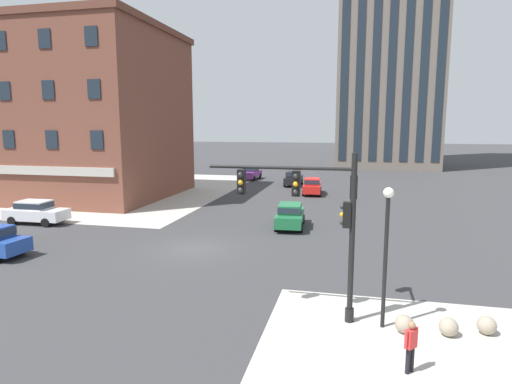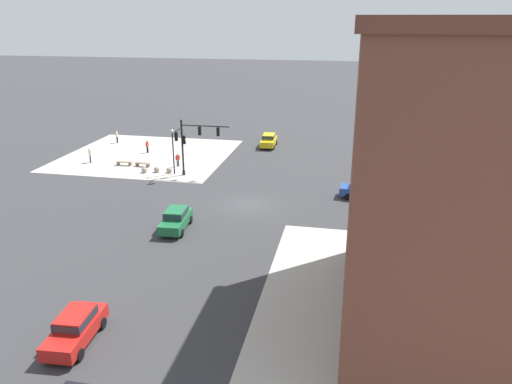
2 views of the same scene
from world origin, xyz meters
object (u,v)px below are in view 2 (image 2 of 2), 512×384
object	(u,v)px
bollard_sphere_curb_a	(169,170)
pedestrian_at_curb	(147,146)
bench_mid_block	(124,163)
car_main_southbound_far	(363,189)
pedestrian_near_bench	(117,136)
pedestrian_with_bag	(178,159)
bollard_sphere_curb_b	(157,170)
car_main_northbound_near	(404,222)
car_cross_westbound	(176,219)
car_main_northbound_far	(269,140)
traffic_signal_main	(190,141)
bench_near_signal	(143,164)
pedestrian_walking_east	(90,154)
street_lamp_corner_near	(173,146)
car_parked_curb	(76,327)
bollard_sphere_curb_c	(144,170)

from	to	relation	value
bollard_sphere_curb_a	pedestrian_at_curb	bearing A→B (deg)	-52.51
bench_mid_block	car_main_southbound_far	distance (m)	27.74
pedestrian_near_bench	pedestrian_with_bag	distance (m)	15.05
bollard_sphere_curb_a	bollard_sphere_curb_b	xyz separation A→B (m)	(1.43, 0.10, 0.00)
car_main_northbound_near	car_main_southbound_far	size ratio (longest dim) A/B	0.98
pedestrian_at_curb	car_cross_westbound	bearing A→B (deg)	118.35
pedestrian_with_bag	car_main_northbound_far	xyz separation A→B (m)	(-8.67, -11.10, 0.04)
car_main_northbound_near	bench_mid_block	bearing A→B (deg)	-23.44
traffic_signal_main	bollard_sphere_curb_b	world-z (taller)	traffic_signal_main
pedestrian_at_curb	car_main_southbound_far	distance (m)	29.12
bench_near_signal	pedestrian_walking_east	size ratio (longest dim) A/B	1.06
pedestrian_with_bag	car_main_southbound_far	world-z (taller)	car_main_southbound_far
pedestrian_walking_east	car_cross_westbound	bearing A→B (deg)	135.53
bench_mid_block	street_lamp_corner_near	size ratio (longest dim) A/B	0.37
pedestrian_near_bench	car_main_northbound_far	bearing A→B (deg)	-174.38
car_cross_westbound	car_parked_curb	xyz separation A→B (m)	(0.07, 15.02, 0.00)
car_parked_curb	pedestrian_walking_east	bearing A→B (deg)	-62.14
car_main_northbound_far	car_parked_curb	bearing A→B (deg)	86.29
bollard_sphere_curb_a	car_main_northbound_near	distance (m)	26.73
bench_mid_block	bench_near_signal	bearing A→B (deg)	179.08
traffic_signal_main	pedestrian_with_bag	world-z (taller)	traffic_signal_main
bollard_sphere_curb_c	car_cross_westbound	xyz separation A→B (m)	(-8.78, 13.88, 0.60)
pedestrian_with_bag	car_main_northbound_near	xyz separation A→B (m)	(-24.01, 13.97, 0.04)
street_lamp_corner_near	pedestrian_with_bag	bearing A→B (deg)	-78.08
bollard_sphere_curb_c	pedestrian_near_bench	size ratio (longest dim) A/B	0.36
bench_mid_block	car_main_northbound_near	world-z (taller)	car_main_northbound_near
car_main_northbound_far	car_main_southbound_far	world-z (taller)	same
bollard_sphere_curb_b	pedestrian_with_bag	xyz separation A→B (m)	(-1.54, -2.59, 0.56)
car_main_northbound_near	car_main_southbound_far	distance (m)	8.01
car_main_northbound_near	car_main_northbound_far	distance (m)	29.40
traffic_signal_main	pedestrian_near_bench	size ratio (longest dim) A/B	3.52
car_cross_westbound	pedestrian_near_bench	bearing A→B (deg)	-55.32
street_lamp_corner_near	bench_near_signal	bearing A→B (deg)	-22.52
car_parked_curb	pedestrian_at_curb	bearing A→B (deg)	-72.35
bench_mid_block	pedestrian_at_curb	world-z (taller)	pedestrian_at_curb
car_main_northbound_near	bollard_sphere_curb_c	bearing A→B (deg)	-22.21
bench_near_signal	pedestrian_with_bag	size ratio (longest dim) A/B	1.19
bollard_sphere_curb_b	pedestrian_with_bag	bearing A→B (deg)	-120.80
bench_near_signal	pedestrian_at_curb	distance (m)	6.20
pedestrian_at_curb	car_cross_westbound	distance (m)	24.86
bench_near_signal	car_parked_curb	size ratio (longest dim) A/B	0.41
bench_mid_block	car_main_northbound_far	size ratio (longest dim) A/B	0.41
bollard_sphere_curb_c	car_main_northbound_near	size ratio (longest dim) A/B	0.14
car_main_northbound_far	bollard_sphere_curb_c	bearing A→B (deg)	50.81
bollard_sphere_curb_a	car_main_northbound_far	distance (m)	16.20
pedestrian_with_bag	car_parked_curb	bearing A→B (deg)	100.45
bollard_sphere_curb_c	car_parked_curb	xyz separation A→B (m)	(-8.71, 28.90, 0.60)
car_main_northbound_near	car_main_northbound_far	bearing A→B (deg)	-58.54
car_main_northbound_near	car_cross_westbound	distance (m)	18.30
traffic_signal_main	car_main_northbound_near	size ratio (longest dim) A/B	1.37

